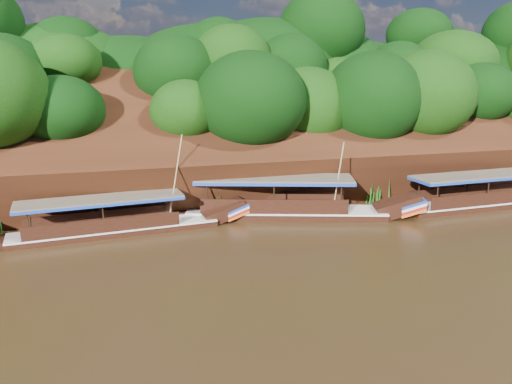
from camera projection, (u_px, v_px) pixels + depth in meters
ground at (366, 256)px, 26.20m from camera, size 160.00×160.00×0.00m
riverbank at (251, 153)px, 46.95m from camera, size 120.00×30.06×19.40m
boat_0 at (494, 199)px, 35.66m from camera, size 15.08×2.94×6.26m
boat_1 at (298, 208)px, 33.04m from camera, size 15.48×6.75×5.62m
boat_2 at (129, 224)px, 29.95m from camera, size 14.37×3.30×6.10m
reeds at (260, 199)px, 34.03m from camera, size 50.31×2.08×2.21m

